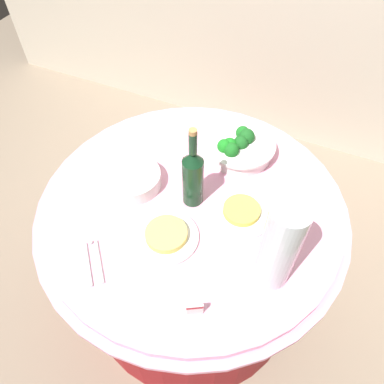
% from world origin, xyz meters
% --- Properties ---
extents(ground_plane, '(6.00, 6.00, 0.00)m').
position_xyz_m(ground_plane, '(0.00, 0.00, 0.00)').
color(ground_plane, gray).
extents(buffet_table, '(1.16, 1.16, 0.74)m').
position_xyz_m(buffet_table, '(0.00, 0.00, 0.38)').
color(buffet_table, maroon).
rests_on(buffet_table, ground_plane).
extents(broccoli_bowl, '(0.28, 0.28, 0.11)m').
position_xyz_m(broccoli_bowl, '(0.07, 0.30, 0.78)').
color(broccoli_bowl, white).
rests_on(broccoli_bowl, buffet_table).
extents(plate_stack, '(0.21, 0.21, 0.06)m').
position_xyz_m(plate_stack, '(-0.23, -0.02, 0.77)').
color(plate_stack, white).
rests_on(plate_stack, buffet_table).
extents(wine_bottle, '(0.07, 0.07, 0.34)m').
position_xyz_m(wine_bottle, '(-0.00, 0.01, 0.87)').
color(wine_bottle, '#13361D').
rests_on(wine_bottle, buffet_table).
extents(decorative_fruit_vase, '(0.11, 0.11, 0.34)m').
position_xyz_m(decorative_fruit_vase, '(0.35, -0.17, 0.89)').
color(decorative_fruit_vase, silver).
rests_on(decorative_fruit_vase, buffet_table).
extents(serving_tongs, '(0.14, 0.15, 0.01)m').
position_xyz_m(serving_tongs, '(-0.19, -0.36, 0.74)').
color(serving_tongs, silver).
rests_on(serving_tongs, buffet_table).
extents(food_plate_noodles, '(0.22, 0.22, 0.04)m').
position_xyz_m(food_plate_noodles, '(-0.01, -0.18, 0.75)').
color(food_plate_noodles, white).
rests_on(food_plate_noodles, buffet_table).
extents(food_plate_fried_egg, '(0.22, 0.22, 0.03)m').
position_xyz_m(food_plate_fried_egg, '(0.18, 0.02, 0.75)').
color(food_plate_fried_egg, white).
rests_on(food_plate_fried_egg, buffet_table).
extents(label_placard_front, '(0.05, 0.03, 0.05)m').
position_xyz_m(label_placard_front, '(-0.08, 0.16, 0.77)').
color(label_placard_front, white).
rests_on(label_placard_front, buffet_table).
extents(label_placard_mid, '(0.05, 0.03, 0.05)m').
position_xyz_m(label_placard_mid, '(0.18, -0.38, 0.77)').
color(label_placard_mid, white).
rests_on(label_placard_mid, buffet_table).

